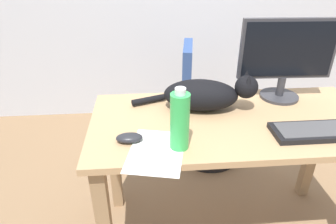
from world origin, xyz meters
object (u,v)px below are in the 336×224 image
keyboard (323,131)px  cat (206,94)px  office_chair (204,113)px  monitor (287,57)px  water_bottle (180,121)px  computer_mouse (129,138)px

keyboard → cat: bearing=150.1°
cat → office_chair: bearing=77.5°
office_chair → monitor: monitor is taller
monitor → water_bottle: monitor is taller
water_bottle → office_chair: bearing=72.2°
office_chair → keyboard: (0.32, -0.90, 0.39)m
keyboard → water_bottle: size_ratio=1.71×
monitor → computer_mouse: (-0.78, -0.35, -0.21)m
office_chair → cat: cat is taller
monitor → water_bottle: 0.72m
computer_mouse → water_bottle: water_bottle is taller
cat → water_bottle: water_bottle is taller
monitor → water_bottle: (-0.58, -0.41, -0.11)m
monitor → keyboard: monitor is taller
water_bottle → computer_mouse: bearing=164.7°
monitor → cat: 0.45m
computer_mouse → water_bottle: size_ratio=0.43×
office_chair → water_bottle: 1.11m
office_chair → monitor: bearing=-62.5°
cat → water_bottle: (-0.16, -0.31, 0.04)m
office_chair → computer_mouse: office_chair is taller
monitor → cat: monitor is taller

